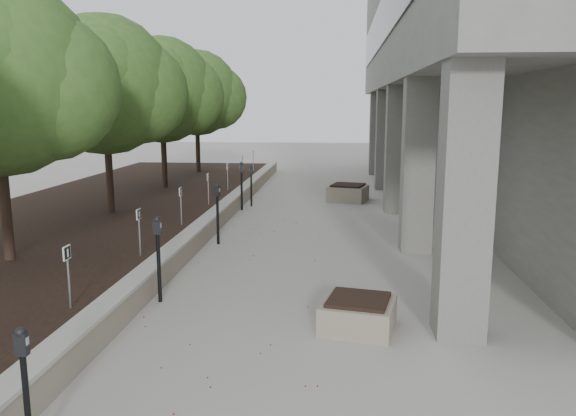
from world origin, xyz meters
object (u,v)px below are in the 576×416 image
at_px(crabapple_tree_3, 106,115).
at_px(parking_meter_2, 159,259).
at_px(parking_meter_1, 26,394).
at_px(crabapple_tree_4, 162,113).
at_px(planter_front, 358,313).
at_px(crabapple_tree_5, 197,111).
at_px(planter_back, 348,192).
at_px(parking_meter_4, 242,186).
at_px(parking_meter_3, 218,214).
at_px(parking_meter_5, 251,186).

xyz_separation_m(crabapple_tree_3, parking_meter_2, (3.33, -6.02, -2.36)).
bearing_deg(parking_meter_1, crabapple_tree_4, 101.33).
height_order(crabapple_tree_4, planter_front, crabapple_tree_4).
height_order(crabapple_tree_5, planter_back, crabapple_tree_5).
bearing_deg(parking_meter_4, parking_meter_3, -101.59).
height_order(crabapple_tree_3, planter_back, crabapple_tree_3).
relative_size(parking_meter_2, parking_meter_3, 1.01).
height_order(parking_meter_5, planter_back, parking_meter_5).
bearing_deg(planter_front, parking_meter_5, 107.42).
height_order(crabapple_tree_5, parking_meter_2, crabapple_tree_5).
distance_m(parking_meter_1, planter_front, 4.83).
distance_m(crabapple_tree_5, parking_meter_2, 16.53).
distance_m(crabapple_tree_4, parking_meter_2, 11.75).
bearing_deg(parking_meter_4, crabapple_tree_4, 131.57).
distance_m(parking_meter_2, parking_meter_3, 4.20).
xyz_separation_m(parking_meter_5, planter_back, (3.27, 1.44, -0.39)).
bearing_deg(crabapple_tree_3, planter_back, 36.45).
distance_m(parking_meter_1, parking_meter_5, 13.99).
height_order(crabapple_tree_3, parking_meter_5, crabapple_tree_3).
distance_m(parking_meter_1, planter_back, 15.78).
xyz_separation_m(crabapple_tree_3, planter_front, (6.73, -6.93, -2.87)).
distance_m(parking_meter_4, planter_back, 4.13).
height_order(parking_meter_3, planter_front, parking_meter_3).
bearing_deg(parking_meter_2, parking_meter_1, -91.37).
height_order(crabapple_tree_5, parking_meter_4, crabapple_tree_5).
xyz_separation_m(crabapple_tree_5, planter_front, (6.73, -16.93, -2.87)).
height_order(crabapple_tree_3, parking_meter_4, crabapple_tree_3).
xyz_separation_m(parking_meter_2, parking_meter_4, (-0.08, 8.80, 0.03)).
distance_m(parking_meter_2, planter_front, 3.56).
xyz_separation_m(parking_meter_1, parking_meter_5, (-0.03, 13.99, 0.02)).
bearing_deg(parking_meter_3, planter_back, 77.62).
distance_m(crabapple_tree_3, crabapple_tree_4, 5.00).
xyz_separation_m(crabapple_tree_4, parking_meter_5, (3.45, -1.48, -2.43)).
xyz_separation_m(crabapple_tree_4, parking_meter_2, (3.33, -11.02, -2.36)).
height_order(crabapple_tree_5, parking_meter_3, crabapple_tree_5).
relative_size(crabapple_tree_3, parking_meter_4, 3.44).
xyz_separation_m(crabapple_tree_3, crabapple_tree_4, (0.00, 5.00, 0.00)).
height_order(crabapple_tree_3, parking_meter_1, crabapple_tree_3).
height_order(crabapple_tree_4, parking_meter_2, crabapple_tree_4).
xyz_separation_m(crabapple_tree_4, planter_front, (6.73, -11.93, -2.87)).
distance_m(parking_meter_3, parking_meter_5, 5.34).
bearing_deg(crabapple_tree_5, planter_front, -68.32).
relative_size(parking_meter_3, planter_front, 1.43).
bearing_deg(parking_meter_4, parking_meter_5, 60.85).
relative_size(parking_meter_4, parking_meter_5, 1.14).
bearing_deg(parking_meter_1, crabapple_tree_3, 107.03).
relative_size(parking_meter_5, planter_back, 1.07).
bearing_deg(parking_meter_1, parking_meter_2, 90.54).
bearing_deg(parking_meter_5, crabapple_tree_3, -152.01).
bearing_deg(parking_meter_5, planter_front, -90.18).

